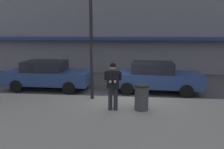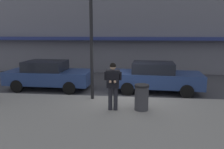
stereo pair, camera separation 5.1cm
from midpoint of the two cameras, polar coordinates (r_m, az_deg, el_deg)
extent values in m
plane|color=#3D3D42|center=(10.31, 3.57, -6.21)|extent=(80.00, 80.00, 0.00)
cube|color=gray|center=(7.63, 10.53, -12.10)|extent=(32.00, 5.30, 0.14)
cube|color=silver|center=(10.38, 9.14, -6.20)|extent=(28.00, 0.12, 0.01)
cube|color=navy|center=(16.02, 8.06, 9.25)|extent=(26.60, 0.70, 0.24)
cube|color=navy|center=(12.28, -16.27, -0.62)|extent=(4.55, 1.96, 0.70)
cube|color=black|center=(12.25, -17.20, 2.20)|extent=(2.12, 1.70, 0.52)
cylinder|color=black|center=(12.67, -8.85, -1.58)|extent=(0.65, 0.24, 0.64)
cylinder|color=black|center=(11.08, -11.28, -3.47)|extent=(0.65, 0.24, 0.64)
cylinder|color=black|center=(13.70, -20.15, -1.19)|extent=(0.65, 0.24, 0.64)
cylinder|color=black|center=(12.24, -23.78, -2.83)|extent=(0.65, 0.24, 0.64)
cube|color=navy|center=(11.46, 11.25, -1.19)|extent=(4.62, 2.14, 0.70)
cube|color=black|center=(11.35, 10.46, 1.85)|extent=(2.18, 1.78, 0.52)
cylinder|color=black|center=(12.49, 17.50, -2.14)|extent=(0.65, 0.27, 0.64)
cylinder|color=black|center=(10.85, 18.70, -4.15)|extent=(0.65, 0.27, 0.64)
cylinder|color=black|center=(12.41, 4.64, -1.75)|extent=(0.65, 0.27, 0.64)
cylinder|color=black|center=(10.75, 3.84, -3.72)|extent=(0.65, 0.27, 0.64)
cylinder|color=#23232B|center=(8.27, 0.76, -6.32)|extent=(0.16, 0.16, 0.88)
cylinder|color=#23232B|center=(8.28, -0.63, -6.31)|extent=(0.16, 0.16, 0.88)
cube|color=black|center=(8.08, 0.06, -1.16)|extent=(0.48, 0.33, 0.64)
cube|color=black|center=(8.03, 0.06, 0.73)|extent=(0.54, 0.37, 0.12)
cylinder|color=black|center=(8.05, 1.98, -0.41)|extent=(0.11, 0.11, 0.30)
cylinder|color=black|center=(7.93, 1.10, -1.69)|extent=(0.12, 0.31, 0.10)
sphere|color=tan|center=(7.79, 0.58, -1.91)|extent=(0.10, 0.10, 0.10)
cylinder|color=black|center=(8.07, -1.85, -0.38)|extent=(0.11, 0.11, 0.30)
cylinder|color=black|center=(7.94, -1.05, -1.67)|extent=(0.12, 0.31, 0.10)
sphere|color=tan|center=(7.80, -0.61, -1.90)|extent=(0.10, 0.10, 0.10)
cube|color=black|center=(7.76, -0.03, -1.97)|extent=(0.08, 0.15, 0.07)
sphere|color=tan|center=(7.97, 0.06, 2.03)|extent=(0.22, 0.22, 0.22)
sphere|color=black|center=(7.96, 0.06, 2.25)|extent=(0.23, 0.23, 0.23)
cylinder|color=black|center=(9.39, -5.58, 7.25)|extent=(0.14, 0.14, 4.60)
cylinder|color=#38383D|center=(8.35, 7.54, -6.17)|extent=(0.52, 0.52, 0.90)
cylinder|color=black|center=(8.22, 7.63, -2.90)|extent=(0.55, 0.55, 0.08)
camera|label=1|loc=(0.03, -90.18, -0.03)|focal=35.00mm
camera|label=2|loc=(0.03, 89.82, 0.03)|focal=35.00mm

